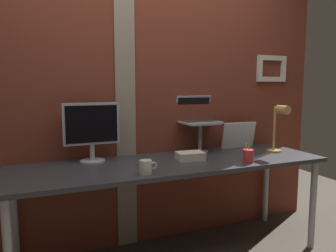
{
  "coord_description": "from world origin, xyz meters",
  "views": [
    {
      "loc": [
        -0.78,
        -2.05,
        1.3
      ],
      "look_at": [
        0.14,
        0.17,
        0.99
      ],
      "focal_mm": 34.58,
      "sensor_mm": 36.0,
      "label": 1
    }
  ],
  "objects_px": {
    "pen_cup": "(248,156)",
    "coffee_mug": "(146,167)",
    "laptop": "(197,115)",
    "desk_lamp": "(279,123)",
    "monitor": "(92,127)",
    "whiteboard_panel": "(239,135)"
  },
  "relations": [
    {
      "from": "desk_lamp",
      "to": "laptop",
      "type": "bearing_deg",
      "value": 149.39
    },
    {
      "from": "laptop",
      "to": "desk_lamp",
      "type": "relative_size",
      "value": 0.82
    },
    {
      "from": "whiteboard_panel",
      "to": "pen_cup",
      "type": "relative_size",
      "value": 2.21
    },
    {
      "from": "whiteboard_panel",
      "to": "laptop",
      "type": "bearing_deg",
      "value": 173.85
    },
    {
      "from": "whiteboard_panel",
      "to": "coffee_mug",
      "type": "xyz_separation_m",
      "value": [
        -1.03,
        -0.49,
        -0.07
      ]
    },
    {
      "from": "coffee_mug",
      "to": "whiteboard_panel",
      "type": "bearing_deg",
      "value": 25.42
    },
    {
      "from": "whiteboard_panel",
      "to": "coffee_mug",
      "type": "relative_size",
      "value": 2.77
    },
    {
      "from": "pen_cup",
      "to": "coffee_mug",
      "type": "xyz_separation_m",
      "value": [
        -0.77,
        -0.0,
        -0.0
      ]
    },
    {
      "from": "monitor",
      "to": "pen_cup",
      "type": "distance_m",
      "value": 1.14
    },
    {
      "from": "pen_cup",
      "to": "coffee_mug",
      "type": "relative_size",
      "value": 1.25
    },
    {
      "from": "monitor",
      "to": "desk_lamp",
      "type": "relative_size",
      "value": 1.09
    },
    {
      "from": "whiteboard_panel",
      "to": "pen_cup",
      "type": "distance_m",
      "value": 0.56
    },
    {
      "from": "laptop",
      "to": "pen_cup",
      "type": "height_order",
      "value": "laptop"
    },
    {
      "from": "laptop",
      "to": "desk_lamp",
      "type": "height_order",
      "value": "laptop"
    },
    {
      "from": "whiteboard_panel",
      "to": "desk_lamp",
      "type": "height_order",
      "value": "desk_lamp"
    },
    {
      "from": "monitor",
      "to": "whiteboard_panel",
      "type": "relative_size",
      "value": 1.33
    },
    {
      "from": "desk_lamp",
      "to": "coffee_mug",
      "type": "xyz_separation_m",
      "value": [
        -1.21,
        -0.19,
        -0.2
      ]
    },
    {
      "from": "whiteboard_panel",
      "to": "desk_lamp",
      "type": "bearing_deg",
      "value": -58.95
    },
    {
      "from": "laptop",
      "to": "coffee_mug",
      "type": "xyz_separation_m",
      "value": [
        -0.63,
        -0.53,
        -0.26
      ]
    },
    {
      "from": "monitor",
      "to": "whiteboard_panel",
      "type": "xyz_separation_m",
      "value": [
        1.28,
        0.02,
        -0.14
      ]
    },
    {
      "from": "monitor",
      "to": "pen_cup",
      "type": "bearing_deg",
      "value": -24.31
    },
    {
      "from": "coffee_mug",
      "to": "monitor",
      "type": "bearing_deg",
      "value": 118.9
    }
  ]
}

